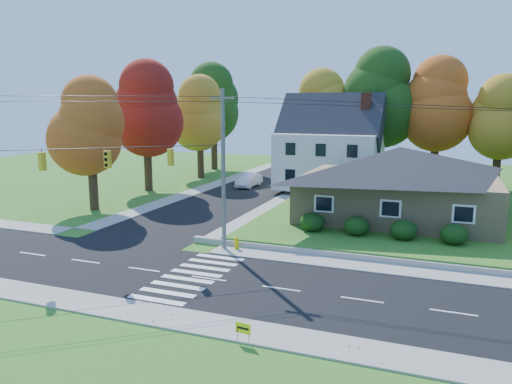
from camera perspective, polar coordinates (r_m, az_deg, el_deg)
ground at (r=26.73m, az=-5.41°, el=-9.86°), size 120.00×120.00×0.00m
road_main at (r=26.73m, az=-5.41°, el=-9.84°), size 90.00×8.00×0.02m
road_cross at (r=52.93m, az=-0.63°, el=0.25°), size 8.00×44.00×0.02m
sidewalk_north at (r=31.03m, az=-1.27°, el=-6.87°), size 90.00×2.00×0.08m
sidewalk_south at (r=22.68m, az=-11.21°, el=-13.67°), size 90.00×2.00×0.08m
lawn at (r=44.36m, az=22.84°, el=-2.19°), size 30.00×30.00×0.50m
ranch_house at (r=39.01m, az=15.99°, el=1.13°), size 14.60×10.60×5.40m
colonial_house at (r=51.87m, az=8.50°, el=5.03°), size 10.40×8.40×9.60m
hedge_row at (r=33.42m, az=13.96°, el=-3.98°), size 10.70×1.70×1.27m
traffic_infrastructure at (r=26.70m, az=-4.59°, el=1.55°), size 38.10×10.66×10.00m
tree_lot_0 at (r=57.98m, az=7.93°, el=9.26°), size 6.72×6.72×12.51m
tree_lot_1 at (r=55.91m, az=13.82°, el=10.38°), size 7.84×7.84×14.60m
tree_lot_2 at (r=56.44m, az=20.05°, el=9.39°), size 7.28×7.28×13.56m
tree_lot_3 at (r=55.64m, az=26.18°, el=7.62°), size 6.16×6.16×11.47m
tree_west_0 at (r=44.62m, az=-18.46°, el=7.11°), size 6.16×6.16×11.47m
tree_west_1 at (r=53.23m, az=-12.48°, el=9.21°), size 7.28×7.28×13.56m
tree_west_2 at (r=61.37m, az=-6.46°, el=8.87°), size 6.72×6.72×12.51m
tree_west_3 at (r=69.40m, az=-4.87°, el=10.12°), size 7.84×7.84×14.60m
white_car at (r=54.68m, az=-0.80°, el=1.34°), size 1.69×4.42×1.44m
fire_hydrant at (r=31.56m, az=-2.25°, el=-5.91°), size 0.48×0.37×0.83m
yard_sign at (r=19.87m, az=-1.50°, el=-15.34°), size 0.65×0.10×0.81m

